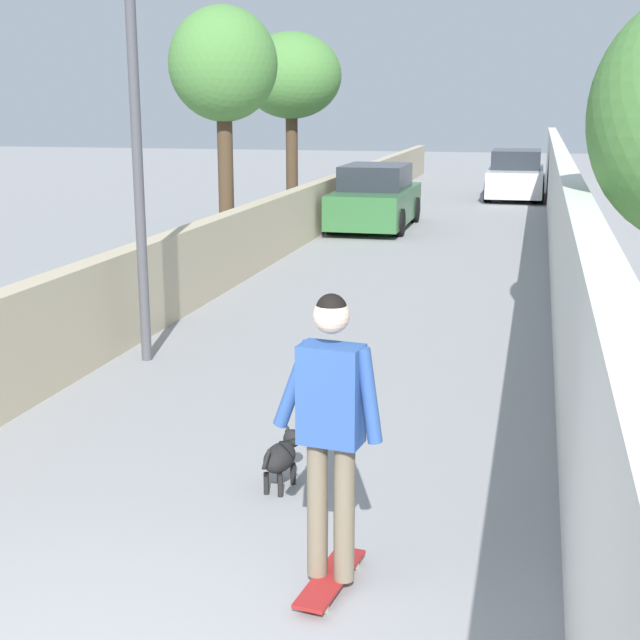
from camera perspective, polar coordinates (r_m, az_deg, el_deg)
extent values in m
plane|color=gray|center=(17.76, 6.05, 3.86)|extent=(80.00, 80.00, 0.00)
cube|color=tan|center=(16.32, -4.40, 5.19)|extent=(48.00, 0.30, 1.21)
cube|color=silver|center=(15.49, 15.22, 5.77)|extent=(48.00, 0.30, 2.00)
cylinder|color=#473523|center=(23.23, -1.80, 9.84)|extent=(0.31, 0.31, 2.91)
ellipsoid|color=#4C843D|center=(23.19, -1.84, 15.30)|extent=(2.52, 2.52, 2.12)
cylinder|color=#473523|center=(17.42, -6.01, 8.80)|extent=(0.29, 0.29, 3.09)
ellipsoid|color=#4C843D|center=(17.37, -6.19, 15.91)|extent=(2.03, 2.03, 2.11)
cylinder|color=#4C4C51|center=(10.56, -11.50, 8.99)|extent=(0.12, 0.12, 4.38)
cube|color=maroon|center=(5.90, 0.68, -16.09)|extent=(0.82, 0.31, 0.02)
cylinder|color=beige|center=(6.17, 1.00, -15.11)|extent=(0.06, 0.04, 0.06)
cylinder|color=beige|center=(6.13, 2.27, -15.33)|extent=(0.06, 0.04, 0.06)
cylinder|color=beige|center=(5.72, -1.06, -17.62)|extent=(0.06, 0.04, 0.06)
cylinder|color=beige|center=(5.67, 0.32, -17.89)|extent=(0.06, 0.04, 0.06)
cylinder|color=#726651|center=(5.71, -0.17, -11.90)|extent=(0.15, 0.15, 0.90)
cylinder|color=#726651|center=(5.66, 1.56, -12.19)|extent=(0.15, 0.15, 0.90)
cube|color=#2D5199|center=(5.40, 0.71, -4.77)|extent=(0.27, 0.41, 0.62)
cylinder|color=#2D5199|center=(5.47, -1.64, -4.12)|extent=(0.13, 0.29, 0.58)
cylinder|color=#2D5199|center=(5.32, 3.14, -4.84)|extent=(0.11, 0.19, 0.59)
sphere|color=beige|center=(5.26, 0.73, 0.28)|extent=(0.22, 0.22, 0.22)
sphere|color=black|center=(5.26, 0.73, 0.69)|extent=(0.19, 0.19, 0.19)
ellipsoid|color=black|center=(7.17, -2.59, -8.75)|extent=(0.42, 0.27, 0.22)
sphere|color=black|center=(7.36, -1.78, -7.54)|extent=(0.15, 0.15, 0.15)
cone|color=black|center=(7.35, -2.07, -6.91)|extent=(0.06, 0.06, 0.06)
cone|color=black|center=(7.32, -1.49, -7.00)|extent=(0.06, 0.06, 0.06)
cylinder|color=black|center=(7.37, -2.60, -9.61)|extent=(0.04, 0.04, 0.18)
cylinder|color=black|center=(7.32, -1.73, -9.75)|extent=(0.04, 0.04, 0.18)
cylinder|color=black|center=(7.16, -3.44, -10.35)|extent=(0.04, 0.04, 0.18)
cylinder|color=black|center=(7.11, -2.54, -10.50)|extent=(0.04, 0.04, 0.18)
cylinder|color=black|center=(6.93, -3.43, -8.85)|extent=(0.14, 0.05, 0.13)
cylinder|color=black|center=(6.30, -1.16, -7.51)|extent=(1.38, 0.74, 0.66)
cube|color=#336B38|center=(22.16, 3.54, 7.32)|extent=(4.22, 1.70, 0.80)
cube|color=#262B33|center=(22.09, 3.57, 9.07)|extent=(2.19, 1.50, 0.60)
cylinder|color=black|center=(23.61, 2.19, 7.14)|extent=(0.64, 0.22, 0.64)
cylinder|color=black|center=(23.35, 6.03, 7.00)|extent=(0.64, 0.22, 0.64)
cylinder|color=black|center=(21.07, 0.77, 6.36)|extent=(0.64, 0.22, 0.64)
cylinder|color=black|center=(20.78, 5.05, 6.20)|extent=(0.64, 0.22, 0.64)
cube|color=silver|center=(29.78, 12.34, 8.65)|extent=(4.30, 1.70, 0.80)
cube|color=#262B33|center=(29.73, 12.41, 9.96)|extent=(2.24, 1.50, 0.60)
cylinder|color=black|center=(31.16, 10.92, 8.49)|extent=(0.64, 0.22, 0.64)
cylinder|color=black|center=(31.12, 13.85, 8.33)|extent=(0.64, 0.22, 0.64)
cylinder|color=black|center=(28.51, 10.64, 8.04)|extent=(0.64, 0.22, 0.64)
cylinder|color=black|center=(28.47, 13.84, 7.87)|extent=(0.64, 0.22, 0.64)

